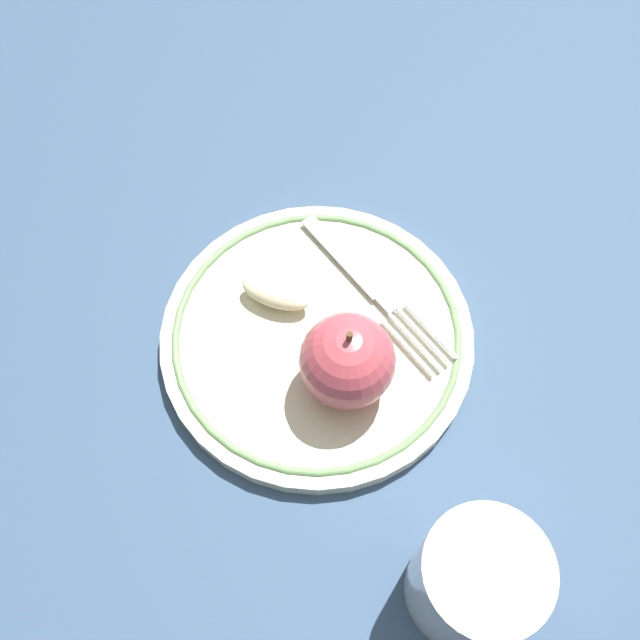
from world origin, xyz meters
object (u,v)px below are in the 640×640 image
plate (320,337)px  apple_red_whole (346,361)px  apple_slice_front (274,293)px  fork (367,285)px  drinking_glass (472,581)px

plate → apple_red_whole: bearing=23.7°
apple_slice_front → fork: bearing=29.6°
apple_slice_front → apple_red_whole: bearing=-31.6°
fork → drinking_glass: drinking_glass is taller
apple_slice_front → fork: 0.07m
apple_red_whole → drinking_glass: bearing=26.8°
apple_red_whole → apple_slice_front: (-0.07, -0.05, -0.03)m
plate → fork: bearing=137.2°
apple_red_whole → apple_slice_front: apple_red_whole is taller
apple_slice_front → drinking_glass: bearing=-38.4°
plate → fork: (-0.04, 0.04, 0.01)m
apple_red_whole → apple_slice_front: bearing=-142.8°
apple_red_whole → drinking_glass: (0.15, 0.07, -0.01)m
apple_red_whole → drinking_glass: 0.16m
apple_red_whole → apple_slice_front: 0.09m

